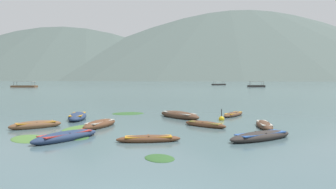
{
  "coord_description": "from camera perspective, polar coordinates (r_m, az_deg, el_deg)",
  "views": [
    {
      "loc": [
        0.69,
        -6.54,
        3.02
      ],
      "look_at": [
        3.46,
        54.14,
        0.06
      ],
      "focal_mm": 32.37,
      "sensor_mm": 36.0,
      "label": 1
    }
  ],
  "objects": [
    {
      "name": "rowboat_0",
      "position": [
        24.19,
        2.12,
        -3.9
      ],
      "size": [
        3.63,
        4.47,
        0.65
      ],
      "color": "#4C3323",
      "rests_on": "ground"
    },
    {
      "name": "weed_patch_4",
      "position": [
        11.88,
        -1.62,
        -11.93
      ],
      "size": [
        1.61,
        1.71,
        0.14
      ],
      "primitive_type": "ellipsoid",
      "rotation": [
        0.0,
        0.0,
        2.07
      ],
      "color": "#2D5628",
      "rests_on": "ground"
    },
    {
      "name": "ferry_2",
      "position": [
        135.33,
        -25.44,
        1.43
      ],
      "size": [
        9.89,
        3.76,
        2.54
      ],
      "color": "brown",
      "rests_on": "ground"
    },
    {
      "name": "ferry_1",
      "position": [
        134.48,
        16.28,
        1.58
      ],
      "size": [
        7.17,
        2.72,
        2.54
      ],
      "color": "#2D2826",
      "rests_on": "ground"
    },
    {
      "name": "ground_plane",
      "position": [
        1506.55,
        -2.64,
        2.67
      ],
      "size": [
        6000.0,
        6000.0,
        0.0
      ],
      "primitive_type": "plane",
      "color": "#476066"
    },
    {
      "name": "rowboat_4",
      "position": [
        16.19,
        -18.69,
        -7.49
      ],
      "size": [
        3.18,
        3.67,
        0.55
      ],
      "color": "navy",
      "rests_on": "ground"
    },
    {
      "name": "rowboat_6",
      "position": [
        19.76,
        6.99,
        -5.61
      ],
      "size": [
        2.77,
        2.67,
        0.44
      ],
      "color": "brown",
      "rests_on": "ground"
    },
    {
      "name": "weed_patch_1",
      "position": [
        19.78,
        -16.85,
        -6.11
      ],
      "size": [
        1.9,
        2.99,
        0.14
      ],
      "primitive_type": "ellipsoid",
      "rotation": [
        0.0,
        0.0,
        2.88
      ],
      "color": "#477033",
      "rests_on": "ground"
    },
    {
      "name": "mountain_3",
      "position": [
        1967.54,
        25.13,
        7.6
      ],
      "size": [
        982.25,
        982.25,
        354.08
      ],
      "primitive_type": "cone",
      "color": "slate",
      "rests_on": "ground"
    },
    {
      "name": "rowboat_9",
      "position": [
        19.92,
        -12.7,
        -5.47
      ],
      "size": [
        2.23,
        3.58,
        0.58
      ],
      "color": "brown",
      "rests_on": "ground"
    },
    {
      "name": "rowboat_11",
      "position": [
        20.25,
        17.66,
        -5.49
      ],
      "size": [
        1.44,
        3.52,
        0.47
      ],
      "color": "#4C3323",
      "rests_on": "ground"
    },
    {
      "name": "rowboat_10",
      "position": [
        25.94,
        12.21,
        -3.67
      ],
      "size": [
        2.76,
        3.33,
        0.4
      ],
      "color": "#4C3323",
      "rests_on": "ground"
    },
    {
      "name": "rowboat_5",
      "position": [
        16.14,
        17.07,
        -7.52
      ],
      "size": [
        4.11,
        2.9,
        0.52
      ],
      "color": "#2D2826",
      "rests_on": "ground"
    },
    {
      "name": "rowboat_3",
      "position": [
        24.29,
        -16.68,
        -4.0
      ],
      "size": [
        1.7,
        4.16,
        0.63
      ],
      "color": "navy",
      "rests_on": "ground"
    },
    {
      "name": "mountain_2",
      "position": [
        1390.26,
        10.91,
        10.81
      ],
      "size": [
        1663.93,
        1663.93,
        396.16
      ],
      "primitive_type": "cone",
      "color": "#4C5B56",
      "rests_on": "ground"
    },
    {
      "name": "weed_patch_5",
      "position": [
        17.07,
        -17.86,
        -7.53
      ],
      "size": [
        2.96,
        3.01,
        0.14
      ],
      "primitive_type": "ellipsoid",
      "rotation": [
        0.0,
        0.0,
        2.32
      ],
      "color": "#2D5628",
      "rests_on": "ground"
    },
    {
      "name": "weed_patch_0",
      "position": [
        17.18,
        -24.75,
        -7.58
      ],
      "size": [
        2.76,
        3.03,
        0.14
      ],
      "primitive_type": "ellipsoid",
      "rotation": [
        0.0,
        0.0,
        2.13
      ],
      "color": "#477033",
      "rests_on": "ground"
    },
    {
      "name": "ferry_0",
      "position": [
        175.88,
        9.53,
        1.91
      ],
      "size": [
        8.52,
        5.46,
        2.54
      ],
      "color": "#2D2826",
      "rests_on": "ground"
    },
    {
      "name": "mooring_buoy",
      "position": [
        23.01,
        10.04,
        -4.55
      ],
      "size": [
        0.42,
        0.42,
        0.97
      ],
      "color": "yellow",
      "rests_on": "ground"
    },
    {
      "name": "weed_patch_2",
      "position": [
        27.29,
        -7.53,
        -3.58
      ],
      "size": [
        3.3,
        2.87,
        0.14
      ],
      "primitive_type": "ellipsoid",
      "rotation": [
        0.0,
        0.0,
        0.23
      ],
      "color": "#2D5628",
      "rests_on": "ground"
    },
    {
      "name": "mountain_1",
      "position": [
        1446.07,
        -14.76,
        10.39
      ],
      "size": [
        1384.39,
        1384.39,
        393.02
      ],
      "primitive_type": "cone",
      "color": "#4C5B56",
      "rests_on": "ground"
    },
    {
      "name": "rowboat_1",
      "position": [
        20.82,
        -23.64,
        -5.29
      ],
      "size": [
        3.16,
        2.62,
        0.56
      ],
      "color": "brown",
      "rests_on": "ground"
    },
    {
      "name": "rowboat_2",
      "position": [
        14.97,
        -3.69,
        -8.35
      ],
      "size": [
        3.2,
        1.0,
        0.4
      ],
      "color": "brown",
      "rests_on": "ground"
    }
  ]
}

